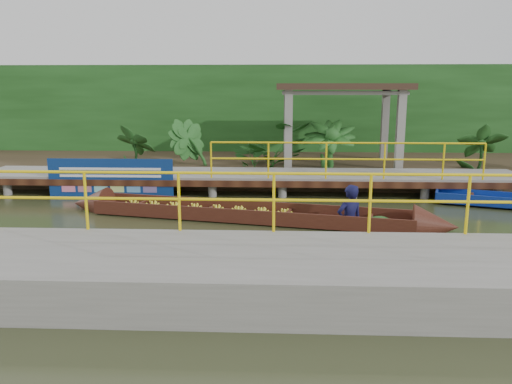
{
  "coord_description": "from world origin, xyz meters",
  "views": [
    {
      "loc": [
        0.86,
        -11.2,
        3.02
      ],
      "look_at": [
        0.35,
        0.5,
        0.6
      ],
      "focal_mm": 35.0,
      "sensor_mm": 36.0,
      "label": 1
    }
  ],
  "objects": [
    {
      "name": "tropical_plants",
      "position": [
        2.25,
        5.3,
        1.19
      ],
      "size": [
        14.18,
        1.18,
        1.48
      ],
      "color": "#194315",
      "rests_on": "ground"
    },
    {
      "name": "ground",
      "position": [
        0.0,
        0.0,
        0.0
      ],
      "size": [
        80.0,
        80.0,
        0.0
      ],
      "primitive_type": "plane",
      "color": "#2A2E17",
      "rests_on": "ground"
    },
    {
      "name": "blue_banner",
      "position": [
        -3.86,
        2.48,
        0.56
      ],
      "size": [
        3.57,
        0.04,
        1.12
      ],
      "color": "navy",
      "rests_on": "ground"
    },
    {
      "name": "foliage_backdrop",
      "position": [
        0.0,
        10.0,
        2.0
      ],
      "size": [
        30.0,
        0.8,
        4.0
      ],
      "primitive_type": "cube",
      "color": "#194315",
      "rests_on": "ground"
    },
    {
      "name": "far_dock",
      "position": [
        0.02,
        3.43,
        0.48
      ],
      "size": [
        16.0,
        2.06,
        1.66
      ],
      "color": "slate",
      "rests_on": "ground"
    },
    {
      "name": "land_strip",
      "position": [
        0.0,
        7.5,
        0.23
      ],
      "size": [
        30.0,
        8.0,
        0.45
      ],
      "primitive_type": "cube",
      "color": "#2E2617",
      "rests_on": "ground"
    },
    {
      "name": "pavilion",
      "position": [
        3.0,
        6.3,
        2.82
      ],
      "size": [
        4.4,
        3.0,
        3.0
      ],
      "color": "slate",
      "rests_on": "ground"
    },
    {
      "name": "vendor_boat",
      "position": [
        0.5,
        0.11,
        0.25
      ],
      "size": [
        9.32,
        2.83,
        2.14
      ],
      "rotation": [
        0.0,
        0.0,
        -0.21
      ],
      "color": "#39170F",
      "rests_on": "ground"
    },
    {
      "name": "near_dock",
      "position": [
        1.0,
        -4.2,
        0.3
      ],
      "size": [
        18.0,
        2.4,
        1.73
      ],
      "color": "slate",
      "rests_on": "ground"
    }
  ]
}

